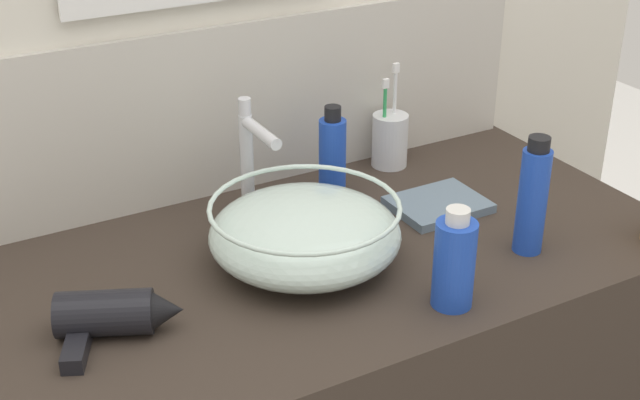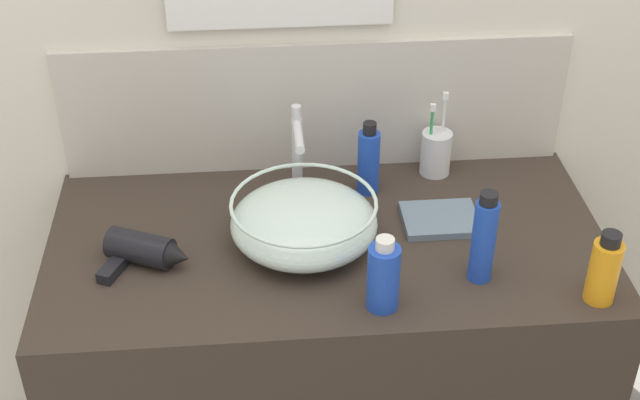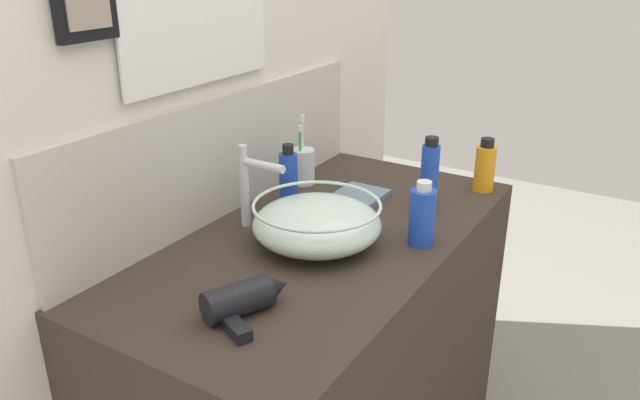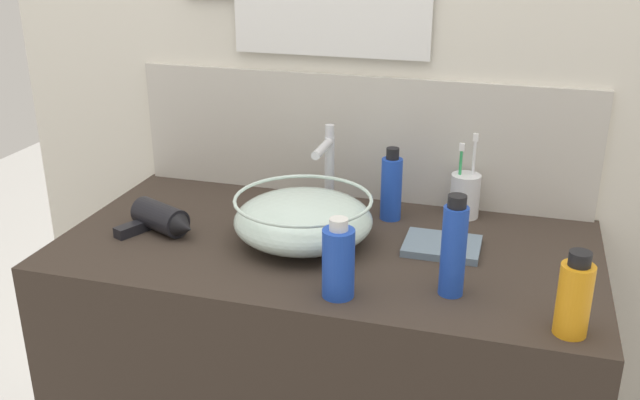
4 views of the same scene
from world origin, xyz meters
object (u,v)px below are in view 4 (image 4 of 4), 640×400
at_px(faucet, 328,162).
at_px(hand_towel, 442,246).
at_px(toothbrush_cup, 465,195).
at_px(shampoo_bottle, 454,248).
at_px(lotion_bottle, 391,187).
at_px(hair_drier, 162,220).
at_px(glass_bowl_sink, 303,219).
at_px(spray_bottle, 574,297).
at_px(soap_dispenser, 338,261).

distance_m(faucet, hand_towel, 0.35).
height_order(toothbrush_cup, shampoo_bottle, toothbrush_cup).
relative_size(toothbrush_cup, lotion_bottle, 1.17).
relative_size(hair_drier, shampoo_bottle, 0.97).
height_order(glass_bowl_sink, faucet, faucet).
xyz_separation_m(hair_drier, shampoo_bottle, (0.66, -0.10, 0.06)).
relative_size(faucet, spray_bottle, 1.36).
relative_size(faucet, shampoo_bottle, 1.05).
height_order(glass_bowl_sink, shampoo_bottle, shampoo_bottle).
xyz_separation_m(toothbrush_cup, spray_bottle, (0.23, -0.47, 0.02)).
distance_m(hair_drier, soap_dispenser, 0.49).
bearing_deg(faucet, glass_bowl_sink, -90.00).
distance_m(glass_bowl_sink, toothbrush_cup, 0.41).
xyz_separation_m(faucet, lotion_bottle, (0.16, -0.01, -0.04)).
distance_m(toothbrush_cup, spray_bottle, 0.53).
bearing_deg(lotion_bottle, glass_bowl_sink, -130.09).
height_order(hair_drier, lotion_bottle, lotion_bottle).
height_order(soap_dispenser, spray_bottle, soap_dispenser).
relative_size(glass_bowl_sink, hand_towel, 1.88).
bearing_deg(hand_towel, toothbrush_cup, 82.59).
xyz_separation_m(hair_drier, lotion_bottle, (0.48, 0.23, 0.05)).
bearing_deg(hair_drier, shampoo_bottle, -8.71).
relative_size(faucet, hair_drier, 1.09).
bearing_deg(soap_dispenser, shampoo_bottle, 18.37).
relative_size(glass_bowl_sink, toothbrush_cup, 1.48).
bearing_deg(toothbrush_cup, shampoo_bottle, -87.92).
bearing_deg(faucet, toothbrush_cup, 9.96).
bearing_deg(toothbrush_cup, hand_towel, -97.41).
height_order(lotion_bottle, soap_dispenser, lotion_bottle).
xyz_separation_m(lotion_bottle, soap_dispenser, (-0.02, -0.39, -0.01)).
distance_m(lotion_bottle, shampoo_bottle, 0.37).
relative_size(shampoo_bottle, hand_towel, 1.24).
bearing_deg(hair_drier, faucet, 35.63).
relative_size(glass_bowl_sink, lotion_bottle, 1.73).
height_order(toothbrush_cup, spray_bottle, toothbrush_cup).
bearing_deg(spray_bottle, lotion_bottle, 133.85).
xyz_separation_m(faucet, toothbrush_cup, (0.32, 0.06, -0.07)).
xyz_separation_m(glass_bowl_sink, soap_dispenser, (0.13, -0.21, 0.02)).
height_order(hair_drier, shampoo_bottle, shampoo_bottle).
height_order(glass_bowl_sink, lotion_bottle, lotion_bottle).
xyz_separation_m(toothbrush_cup, hand_towel, (-0.03, -0.20, -0.05)).
height_order(shampoo_bottle, hand_towel, shampoo_bottle).
distance_m(spray_bottle, hand_towel, 0.38).
bearing_deg(soap_dispenser, glass_bowl_sink, 122.94).
distance_m(glass_bowl_sink, hair_drier, 0.33).
distance_m(toothbrush_cup, lotion_bottle, 0.18).
xyz_separation_m(lotion_bottle, hand_towel, (0.14, -0.14, -0.07)).
bearing_deg(glass_bowl_sink, shampoo_bottle, -22.39).
relative_size(lotion_bottle, soap_dispenser, 1.11).
height_order(glass_bowl_sink, spray_bottle, spray_bottle).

